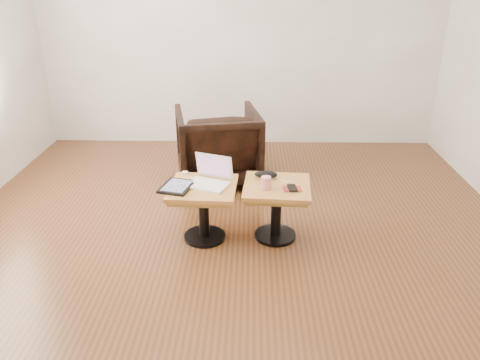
{
  "coord_description": "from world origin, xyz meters",
  "views": [
    {
      "loc": [
        0.13,
        -3.12,
        1.88
      ],
      "look_at": [
        0.05,
        -0.01,
        0.49
      ],
      "focal_mm": 35.0,
      "sensor_mm": 36.0,
      "label": 1
    }
  ],
  "objects_px": {
    "striped_cup": "(266,183)",
    "armchair": "(218,145)",
    "laptop": "(210,179)",
    "side_table_right": "(277,198)",
    "side_table_left": "(203,199)"
  },
  "relations": [
    {
      "from": "armchair",
      "to": "laptop",
      "type": "bearing_deg",
      "value": 79.63
    },
    {
      "from": "side_table_left",
      "to": "laptop",
      "type": "distance_m",
      "value": 0.16
    },
    {
      "from": "laptop",
      "to": "armchair",
      "type": "xyz_separation_m",
      "value": [
        -0.02,
        1.09,
        -0.13
      ]
    },
    {
      "from": "side_table_left",
      "to": "side_table_right",
      "type": "height_order",
      "value": "same"
    },
    {
      "from": "side_table_right",
      "to": "laptop",
      "type": "relative_size",
      "value": 1.43
    },
    {
      "from": "side_table_left",
      "to": "laptop",
      "type": "bearing_deg",
      "value": 41.36
    },
    {
      "from": "laptop",
      "to": "striped_cup",
      "type": "relative_size",
      "value": 3.9
    },
    {
      "from": "side_table_right",
      "to": "armchair",
      "type": "distance_m",
      "value": 1.22
    },
    {
      "from": "side_table_right",
      "to": "laptop",
      "type": "xyz_separation_m",
      "value": [
        -0.5,
        0.01,
        0.15
      ]
    },
    {
      "from": "striped_cup",
      "to": "armchair",
      "type": "xyz_separation_m",
      "value": [
        -0.43,
        1.17,
        -0.13
      ]
    },
    {
      "from": "laptop",
      "to": "striped_cup",
      "type": "distance_m",
      "value": 0.42
    },
    {
      "from": "side_table_right",
      "to": "side_table_left",
      "type": "bearing_deg",
      "value": -172.79
    },
    {
      "from": "striped_cup",
      "to": "armchair",
      "type": "relative_size",
      "value": 0.12
    },
    {
      "from": "side_table_left",
      "to": "armchair",
      "type": "distance_m",
      "value": 1.13
    },
    {
      "from": "side_table_right",
      "to": "striped_cup",
      "type": "distance_m",
      "value": 0.19
    }
  ]
}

